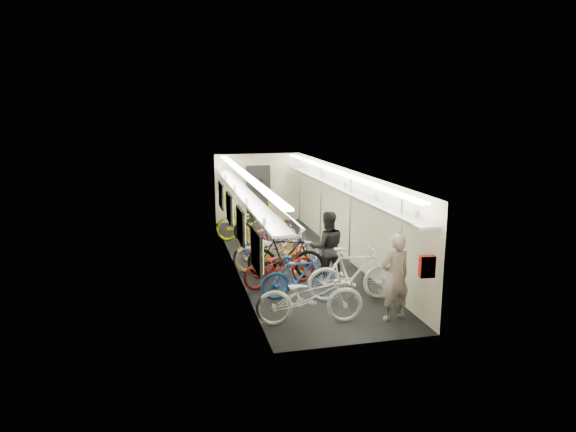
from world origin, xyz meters
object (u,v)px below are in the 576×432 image
passenger_near (395,277)px  passenger_mid (327,248)px  backpack (427,267)px  bicycle_1 (298,277)px  bicycle_0 (310,297)px

passenger_near → passenger_mid: size_ratio=1.00×
passenger_near → backpack: size_ratio=4.43×
passenger_mid → backpack: bearing=109.9°
bicycle_1 → passenger_mid: (0.88, 0.81, 0.37)m
backpack → bicycle_1: bearing=133.9°
bicycle_0 → bicycle_1: 1.30m
passenger_mid → backpack: 3.22m
bicycle_1 → passenger_mid: size_ratio=0.94×
passenger_near → backpack: (0.20, -0.81, 0.44)m
bicycle_0 → passenger_mid: (0.99, 2.10, 0.31)m
backpack → passenger_mid: bearing=112.1°
bicycle_0 → bicycle_1: size_ratio=1.27×
bicycle_1 → backpack: (1.69, -2.28, 0.81)m
passenger_near → passenger_mid: passenger_near is taller
bicycle_0 → passenger_near: 1.64m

